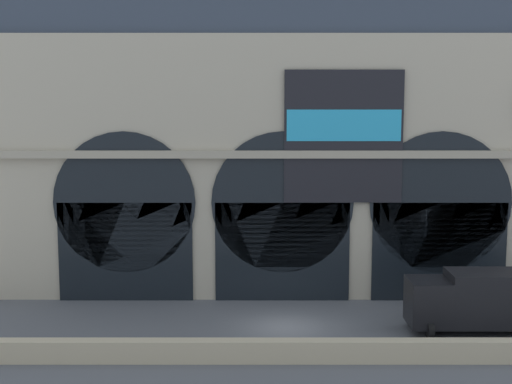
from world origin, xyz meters
name	(u,v)px	position (x,y,z in m)	size (l,w,h in m)	color
ground_plane	(284,327)	(0.00, 0.00, 0.00)	(200.00, 200.00, 0.00)	#54565B
quay_parapet_wall	(289,351)	(0.00, -4.89, 0.51)	(90.00, 0.70, 1.01)	#BCAD8C
station_building	(281,133)	(0.04, 7.36, 9.60)	(38.12, 5.12, 19.85)	#B2A891
box_truck_mideast	(484,299)	(9.96, -0.82, 1.70)	(7.50, 2.91, 3.12)	black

